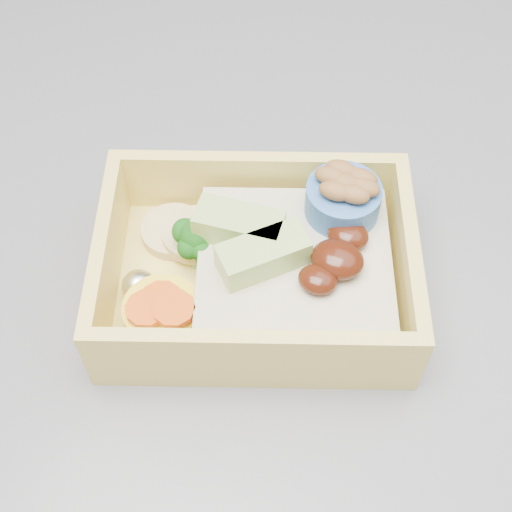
% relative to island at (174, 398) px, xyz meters
% --- Properties ---
extents(ground, '(3.50, 3.50, 0.00)m').
position_rel_island_xyz_m(ground, '(0.00, 0.10, -0.46)').
color(ground, beige).
rests_on(ground, ground).
extents(island, '(1.24, 0.84, 0.92)m').
position_rel_island_xyz_m(island, '(0.00, 0.00, 0.00)').
color(island, brown).
rests_on(island, ground).
extents(bento_box, '(0.23, 0.19, 0.07)m').
position_rel_island_xyz_m(bento_box, '(0.15, -0.08, 0.48)').
color(bento_box, '#E5CC5E').
rests_on(bento_box, island).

